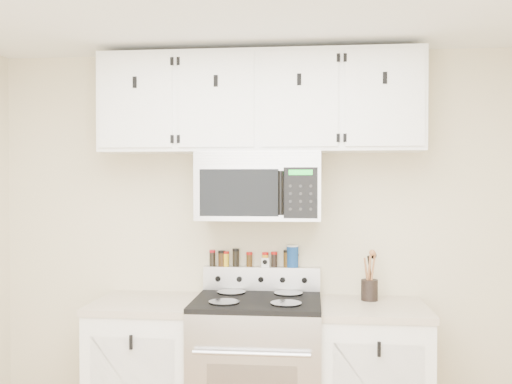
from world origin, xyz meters
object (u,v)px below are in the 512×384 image
at_px(microwave, 259,186).
at_px(utensil_crock, 369,288).
at_px(range, 257,375).
at_px(salt_canister, 293,256).

distance_m(microwave, utensil_crock, 0.93).
distance_m(range, salt_canister, 0.77).
xyz_separation_m(range, utensil_crock, (0.68, 0.15, 0.51)).
bearing_deg(salt_canister, utensil_crock, -15.13).
bearing_deg(range, salt_canister, 54.42).
distance_m(range, microwave, 1.15).
bearing_deg(utensil_crock, range, -167.41).
height_order(microwave, utensil_crock, microwave).
bearing_deg(microwave, salt_canister, 37.67).
relative_size(utensil_crock, salt_canister, 2.08).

